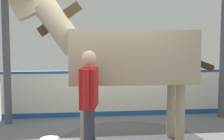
# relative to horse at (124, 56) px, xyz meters

# --- Properties ---
(barrier_wall) EXTENTS (5.44, 1.14, 1.13)m
(barrier_wall) POSITION_rel_horse_xyz_m (0.23, -1.90, -1.03)
(barrier_wall) COLOR silver
(barrier_wall) RESTS_ON ground
(roof_post_near) EXTENTS (0.16, 0.16, 3.10)m
(roof_post_near) POSITION_rel_horse_xyz_m (2.62, -1.03, -0.00)
(roof_post_near) COLOR #4C4C51
(roof_post_near) RESTS_ON ground
(roof_post_far) EXTENTS (0.16, 0.16, 3.10)m
(roof_post_far) POSITION_rel_horse_xyz_m (-2.31, -1.99, -0.00)
(roof_post_far) COLOR #4C4C51
(roof_post_far) RESTS_ON ground
(horse) EXTENTS (3.55, 1.30, 2.71)m
(horse) POSITION_rel_horse_xyz_m (0.00, 0.00, 0.00)
(horse) COLOR tan
(horse) RESTS_ON ground
(handler) EXTENTS (0.22, 0.67, 1.66)m
(handler) POSITION_rel_horse_xyz_m (0.48, 0.84, -0.59)
(handler) COLOR black
(handler) RESTS_ON ground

